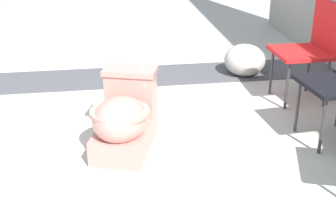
# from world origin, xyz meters

# --- Properties ---
(ground_plane) EXTENTS (14.00, 14.00, 0.00)m
(ground_plane) POSITION_xyz_m (0.00, 0.00, 0.00)
(ground_plane) COLOR #B7B2A8
(gravel_strip) EXTENTS (0.56, 8.00, 0.01)m
(gravel_strip) POSITION_xyz_m (-1.18, 0.50, 0.01)
(gravel_strip) COLOR #4C4C51
(gravel_strip) RESTS_ON ground
(toilet) EXTENTS (0.71, 0.55, 0.52)m
(toilet) POSITION_xyz_m (0.21, 0.12, 0.22)
(toilet) COLOR tan
(toilet) RESTS_ON ground
(folding_chair_left) EXTENTS (0.45, 0.45, 0.83)m
(folding_chair_left) POSITION_xyz_m (-0.42, 1.73, 0.51)
(folding_chair_left) COLOR red
(folding_chair_left) RESTS_ON ground
(boulder_near) EXTENTS (0.51, 0.52, 0.31)m
(boulder_near) POSITION_xyz_m (-1.08, 1.37, 0.15)
(boulder_near) COLOR #B7B2AD
(boulder_near) RESTS_ON ground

